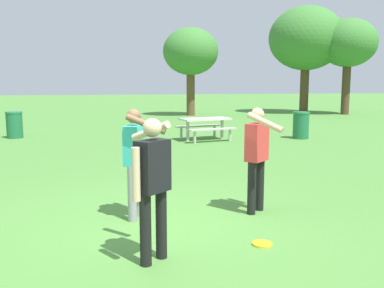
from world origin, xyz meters
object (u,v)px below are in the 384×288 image
person_catcher (152,179)px  tree_far_right (306,39)px  tree_slender_mid (348,44)px  picnic_table_near (205,124)px  frisbee (262,244)px  person_bystander (135,155)px  person_thrower (257,152)px  trash_can_beside_table (301,125)px  tree_broad_center (191,52)px  trash_can_further_along (14,125)px

person_catcher → tree_far_right: (11.75, 20.87, 3.71)m
tree_slender_mid → picnic_table_near: bearing=-138.7°
frisbee → person_bystander: bearing=137.9°
person_thrower → picnic_table_near: size_ratio=0.83×
person_bystander → trash_can_beside_table: person_bystander is taller
person_catcher → person_bystander: bearing=93.4°
tree_broad_center → tree_far_right: tree_far_right is taller
picnic_table_near → tree_far_right: 14.91m
frisbee → tree_far_right: 23.56m
frisbee → tree_far_right: bearing=63.4°
person_thrower → tree_far_right: (9.98, 19.35, 3.71)m
person_thrower → trash_can_further_along: size_ratio=1.71×
tree_slender_mid → trash_can_further_along: bearing=-156.0°
person_catcher → picnic_table_near: bearing=74.1°
picnic_table_near → trash_can_further_along: trash_can_further_along is taller
tree_slender_mid → person_bystander: bearing=-127.9°
person_bystander → trash_can_further_along: bearing=110.8°
trash_can_further_along → picnic_table_near: bearing=-15.4°
person_thrower → trash_can_further_along: person_thrower is taller
person_thrower → frisbee: 1.65m
frisbee → picnic_table_near: bearing=81.7°
trash_can_further_along → tree_broad_center: bearing=47.3°
tree_slender_mid → frisbee: bearing=-122.9°
tree_slender_mid → person_catcher: bearing=-125.4°
person_catcher → trash_can_beside_table: 11.33m
tree_slender_mid → tree_broad_center: bearing=174.4°
tree_far_right → picnic_table_near: bearing=-128.8°
tree_broad_center → tree_slender_mid: (9.54, -0.94, 0.56)m
tree_far_right → tree_slender_mid: size_ratio=1.15×
person_catcher → tree_broad_center: bearing=78.2°
trash_can_beside_table → tree_far_right: bearing=64.1°
trash_can_beside_table → tree_broad_center: (-1.97, 10.87, 3.23)m
frisbee → trash_can_beside_table: trash_can_beside_table is taller
picnic_table_near → tree_slender_mid: tree_slender_mid is taller
trash_can_beside_table → tree_slender_mid: size_ratio=0.17×
trash_can_further_along → tree_far_right: size_ratio=0.14×
trash_can_beside_table → trash_can_further_along: (-10.09, 2.07, 0.00)m
person_catcher → person_bystander: same height
person_bystander → trash_can_beside_table: (6.32, 7.89, -0.48)m
person_catcher → trash_can_beside_table: person_catcher is taller
person_catcher → person_bystander: (-0.09, 1.57, 0.00)m
picnic_table_near → tree_broad_center: bearing=82.1°
person_thrower → trash_can_beside_table: bearing=60.7°
picnic_table_near → trash_can_further_along: size_ratio=2.06×
picnic_table_near → tree_slender_mid: bearing=41.3°
tree_far_right → tree_slender_mid: 2.54m
trash_can_further_along → tree_slender_mid: tree_slender_mid is taller
person_thrower → trash_can_beside_table: 9.11m
frisbee → trash_can_beside_table: (4.83, 9.24, 0.47)m
person_bystander → trash_can_beside_table: bearing=51.3°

